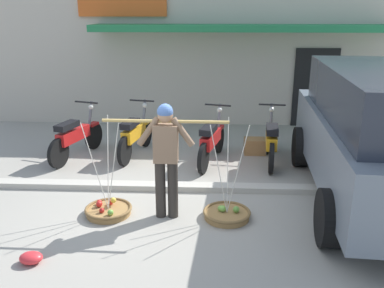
# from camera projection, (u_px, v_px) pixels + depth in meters

# --- Properties ---
(ground_plane) EXTENTS (90.00, 90.00, 0.00)m
(ground_plane) POSITION_uv_depth(u_px,v_px,m) (159.00, 208.00, 6.37)
(ground_plane) COLOR #9E998C
(sidewalk_curb) EXTENTS (20.00, 0.24, 0.10)m
(sidewalk_curb) POSITION_uv_depth(u_px,v_px,m) (164.00, 187.00, 7.02)
(sidewalk_curb) COLOR #BAB4A5
(sidewalk_curb) RESTS_ON ground
(fruit_vendor) EXTENTS (1.76, 0.22, 1.70)m
(fruit_vendor) POSITION_uv_depth(u_px,v_px,m) (166.00, 154.00, 5.82)
(fruit_vendor) COLOR #2D2823
(fruit_vendor) RESTS_ON ground
(fruit_basket_left_side) EXTENTS (0.70, 0.70, 1.45)m
(fruit_basket_left_side) POSITION_uv_depth(u_px,v_px,m) (108.00, 210.00, 6.15)
(fruit_basket_left_side) COLOR #9E7542
(fruit_basket_left_side) RESTS_ON ground
(fruit_basket_right_side) EXTENTS (0.70, 0.70, 1.45)m
(fruit_basket_right_side) POSITION_uv_depth(u_px,v_px,m) (227.00, 213.00, 6.04)
(fruit_basket_right_side) COLOR #9E7542
(fruit_basket_right_side) RESTS_ON ground
(motorcycle_nearest_shop) EXTENTS (0.69, 1.77, 1.09)m
(motorcycle_nearest_shop) POSITION_uv_depth(u_px,v_px,m) (75.00, 137.00, 8.39)
(motorcycle_nearest_shop) COLOR black
(motorcycle_nearest_shop) RESTS_ON ground
(motorcycle_second_in_row) EXTENTS (0.56, 1.80, 1.09)m
(motorcycle_second_in_row) POSITION_uv_depth(u_px,v_px,m) (135.00, 135.00, 8.53)
(motorcycle_second_in_row) COLOR black
(motorcycle_second_in_row) RESTS_ON ground
(motorcycle_third_in_row) EXTENTS (0.64, 1.78, 1.09)m
(motorcycle_third_in_row) POSITION_uv_depth(u_px,v_px,m) (211.00, 141.00, 8.13)
(motorcycle_third_in_row) COLOR black
(motorcycle_third_in_row) RESTS_ON ground
(motorcycle_end_of_row) EXTENTS (0.54, 1.82, 1.09)m
(motorcycle_end_of_row) POSITION_uv_depth(u_px,v_px,m) (271.00, 141.00, 8.15)
(motorcycle_end_of_row) COLOR black
(motorcycle_end_of_row) RESTS_ON ground
(parked_truck) EXTENTS (2.43, 4.93, 2.10)m
(parked_truck) POSITION_uv_depth(u_px,v_px,m) (381.00, 133.00, 6.26)
(parked_truck) COLOR slate
(parked_truck) RESTS_ON ground
(storefront_building) EXTENTS (13.00, 6.00, 4.20)m
(storefront_building) POSITION_uv_depth(u_px,v_px,m) (235.00, 37.00, 12.73)
(storefront_building) COLOR beige
(storefront_building) RESTS_ON ground
(plastic_litter_bag) EXTENTS (0.28, 0.22, 0.14)m
(plastic_litter_bag) POSITION_uv_depth(u_px,v_px,m) (31.00, 258.00, 4.96)
(plastic_litter_bag) COLOR red
(plastic_litter_bag) RESTS_ON ground
(wooden_crate) EXTENTS (0.44, 0.36, 0.32)m
(wooden_crate) POSITION_uv_depth(u_px,v_px,m) (255.00, 146.00, 8.76)
(wooden_crate) COLOR olive
(wooden_crate) RESTS_ON ground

